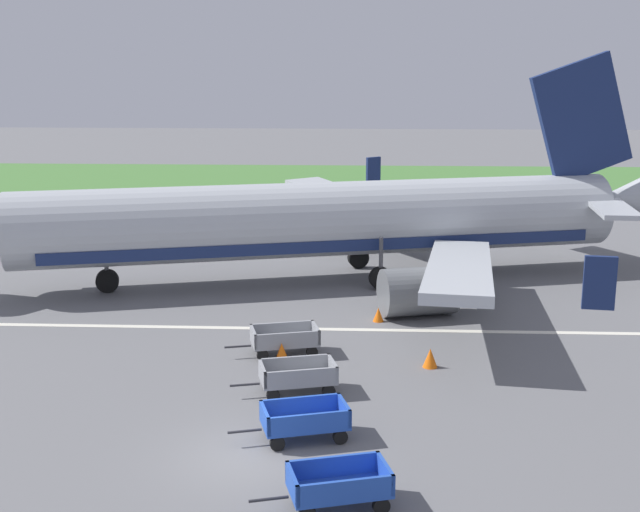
{
  "coord_description": "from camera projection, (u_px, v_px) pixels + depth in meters",
  "views": [
    {
      "loc": [
        3.04,
        -22.15,
        11.14
      ],
      "look_at": [
        1.4,
        12.99,
        2.8
      ],
      "focal_mm": 47.79,
      "sensor_mm": 36.0,
      "label": 1
    }
  ],
  "objects": [
    {
      "name": "baggage_cart_far_end",
      "position": [
        285.0,
        339.0,
        32.32
      ],
      "size": [
        3.62,
        1.98,
        1.07
      ],
      "color": "gray",
      "rests_on": "ground"
    },
    {
      "name": "traffic_cone_by_carts",
      "position": [
        282.0,
        352.0,
        31.58
      ],
      "size": [
        0.56,
        0.56,
        0.73
      ],
      "primitive_type": "cone",
      "color": "orange",
      "rests_on": "ground"
    },
    {
      "name": "grass_strip",
      "position": [
        324.0,
        186.0,
        73.77
      ],
      "size": [
        220.0,
        28.0,
        0.06
      ],
      "primitive_type": "cube",
      "color": "#477A38",
      "rests_on": "ground"
    },
    {
      "name": "ground_plane",
      "position": [
        250.0,
        456.0,
        24.23
      ],
      "size": [
        220.0,
        220.0,
        0.0
      ],
      "primitive_type": "plane",
      "color": "slate"
    },
    {
      "name": "baggage_cart_third_in_row",
      "position": [
        304.0,
        420.0,
        25.17
      ],
      "size": [
        3.62,
        2.03,
        1.07
      ],
      "color": "#234CB2",
      "rests_on": "ground"
    },
    {
      "name": "baggage_cart_fourth_in_row",
      "position": [
        298.0,
        376.0,
        28.61
      ],
      "size": [
        3.62,
        1.98,
        1.07
      ],
      "color": "gray",
      "rests_on": "ground"
    },
    {
      "name": "traffic_cone_near_plane",
      "position": [
        430.0,
        358.0,
        31.04
      ],
      "size": [
        0.54,
        0.54,
        0.71
      ],
      "primitive_type": "cone",
      "color": "orange",
      "rests_on": "ground"
    },
    {
      "name": "traffic_cone_mid_apron",
      "position": [
        378.0,
        315.0,
        36.39
      ],
      "size": [
        0.46,
        0.46,
        0.61
      ],
      "primitive_type": "cone",
      "color": "orange",
      "rests_on": "ground"
    },
    {
      "name": "airplane",
      "position": [
        341.0,
        220.0,
        42.57
      ],
      "size": [
        37.2,
        30.14,
        11.34
      ],
      "color": "#B2B7BC",
      "rests_on": "ground"
    },
    {
      "name": "baggage_cart_second_in_row",
      "position": [
        339.0,
        485.0,
        21.37
      ],
      "size": [
        3.62,
        2.02,
        1.07
      ],
      "color": "#234CB2",
      "rests_on": "ground"
    },
    {
      "name": "apron_stripe",
      "position": [
        285.0,
        329.0,
        35.47
      ],
      "size": [
        120.0,
        0.36,
        0.01
      ],
      "primitive_type": "cube",
      "color": "silver",
      "rests_on": "ground"
    }
  ]
}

